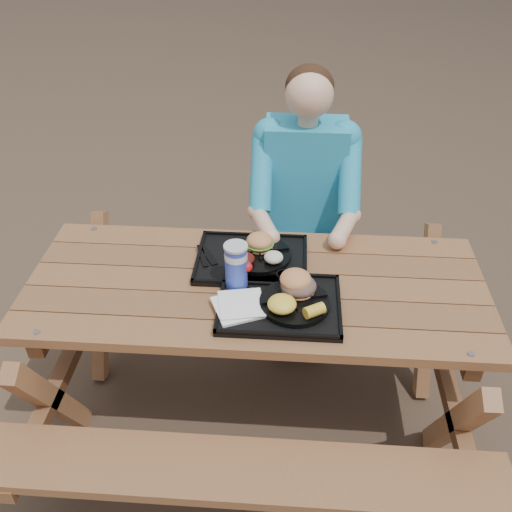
{
  "coord_description": "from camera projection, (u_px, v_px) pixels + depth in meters",
  "views": [
    {
      "loc": [
        0.12,
        -1.75,
        2.14
      ],
      "look_at": [
        0.0,
        0.0,
        0.88
      ],
      "focal_mm": 40.0,
      "sensor_mm": 36.0,
      "label": 1
    }
  ],
  "objects": [
    {
      "name": "napkin_stack",
      "position": [
        238.0,
        306.0,
        2.07
      ],
      "size": [
        0.22,
        0.22,
        0.02
      ],
      "primitive_type": "cube",
      "rotation": [
        0.0,
        0.0,
        0.41
      ],
      "color": "white",
      "rests_on": "tray_near"
    },
    {
      "name": "plate_far",
      "position": [
        259.0,
        255.0,
        2.33
      ],
      "size": [
        0.26,
        0.26,
        0.02
      ],
      "primitive_type": "cylinder",
      "color": "black",
      "rests_on": "tray_far"
    },
    {
      "name": "tray_far",
      "position": [
        252.0,
        260.0,
        2.34
      ],
      "size": [
        0.45,
        0.35,
        0.02
      ],
      "primitive_type": "cube",
      "color": "black",
      "rests_on": "picnic_table"
    },
    {
      "name": "diner",
      "position": [
        303.0,
        217.0,
        2.83
      ],
      "size": [
        0.48,
        0.84,
        1.28
      ],
      "primitive_type": null,
      "color": "#1CA4C5",
      "rests_on": "ground"
    },
    {
      "name": "condiment_bbq",
      "position": [
        283.0,
        277.0,
        2.2
      ],
      "size": [
        0.06,
        0.06,
        0.03
      ],
      "primitive_type": "cylinder",
      "color": "black",
      "rests_on": "tray_near"
    },
    {
      "name": "mac_cheese",
      "position": [
        282.0,
        304.0,
        2.03
      ],
      "size": [
        0.1,
        0.1,
        0.05
      ],
      "primitive_type": "ellipsoid",
      "color": "yellow",
      "rests_on": "plate_near"
    },
    {
      "name": "soda_cup",
      "position": [
        236.0,
        267.0,
        2.14
      ],
      "size": [
        0.09,
        0.09,
        0.17
      ],
      "primitive_type": "cylinder",
      "color": "#162FA8",
      "rests_on": "tray_near"
    },
    {
      "name": "ground",
      "position": [
        256.0,
        408.0,
        2.67
      ],
      "size": [
        60.0,
        60.0,
        0.0
      ],
      "primitive_type": "plane",
      "color": "#999999",
      "rests_on": "ground"
    },
    {
      "name": "tray_near",
      "position": [
        280.0,
        305.0,
        2.11
      ],
      "size": [
        0.45,
        0.35,
        0.02
      ],
      "primitive_type": "cube",
      "color": "black",
      "rests_on": "picnic_table"
    },
    {
      "name": "plate_near",
      "position": [
        295.0,
        303.0,
        2.09
      ],
      "size": [
        0.26,
        0.26,
        0.02
      ],
      "primitive_type": "cylinder",
      "color": "black",
      "rests_on": "tray_near"
    },
    {
      "name": "baked_beans",
      "position": [
        245.0,
        259.0,
        2.26
      ],
      "size": [
        0.08,
        0.08,
        0.04
      ],
      "primitive_type": "ellipsoid",
      "color": "#521610",
      "rests_on": "plate_far"
    },
    {
      "name": "cutlery_far",
      "position": [
        208.0,
        255.0,
        2.35
      ],
      "size": [
        0.1,
        0.15,
        0.01
      ],
      "primitive_type": "cube",
      "rotation": [
        0.0,
        0.0,
        0.5
      ],
      "color": "black",
      "rests_on": "tray_far"
    },
    {
      "name": "sandwich",
      "position": [
        299.0,
        278.0,
        2.09
      ],
      "size": [
        0.12,
        0.12,
        0.13
      ],
      "primitive_type": null,
      "color": "#DD894E",
      "rests_on": "plate_near"
    },
    {
      "name": "picnic_table",
      "position": [
        256.0,
        351.0,
        2.45
      ],
      "size": [
        1.8,
        1.49,
        0.75
      ],
      "primitive_type": null,
      "color": "#999999",
      "rests_on": "ground"
    },
    {
      "name": "corn_cob",
      "position": [
        314.0,
        311.0,
        2.01
      ],
      "size": [
        0.1,
        0.1,
        0.04
      ],
      "primitive_type": null,
      "rotation": [
        0.0,
        0.0,
        0.55
      ],
      "color": "yellow",
      "rests_on": "plate_near"
    },
    {
      "name": "condiment_mustard",
      "position": [
        294.0,
        280.0,
        2.19
      ],
      "size": [
        0.05,
        0.05,
        0.03
      ],
      "primitive_type": "cylinder",
      "color": "yellow",
      "rests_on": "tray_near"
    },
    {
      "name": "burger",
      "position": [
        260.0,
        238.0,
        2.33
      ],
      "size": [
        0.11,
        0.11,
        0.1
      ],
      "primitive_type": null,
      "color": "#DD8D4E",
      "rests_on": "plate_far"
    },
    {
      "name": "potato_salad",
      "position": [
        274.0,
        257.0,
        2.27
      ],
      "size": [
        0.08,
        0.08,
        0.04
      ],
      "primitive_type": "ellipsoid",
      "color": "#EEE4CA",
      "rests_on": "plate_far"
    }
  ]
}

